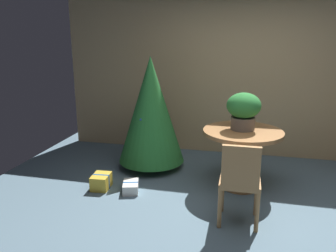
{
  "coord_description": "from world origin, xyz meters",
  "views": [
    {
      "loc": [
        -0.02,
        -3.25,
        1.89
      ],
      "look_at": [
        -0.86,
        0.33,
        0.9
      ],
      "focal_mm": 35.67,
      "sensor_mm": 36.0,
      "label": 1
    }
  ],
  "objects_px": {
    "round_dining_table": "(242,147)",
    "flower_vase": "(244,109)",
    "holiday_tree": "(151,110)",
    "gift_box_cream": "(131,187)",
    "wooden_chair_near": "(240,180)",
    "gift_box_gold": "(101,181)"
  },
  "relations": [
    {
      "from": "round_dining_table",
      "to": "flower_vase",
      "type": "distance_m",
      "value": 0.49
    },
    {
      "from": "holiday_tree",
      "to": "gift_box_cream",
      "type": "distance_m",
      "value": 1.18
    },
    {
      "from": "round_dining_table",
      "to": "flower_vase",
      "type": "bearing_deg",
      "value": 102.39
    },
    {
      "from": "flower_vase",
      "to": "gift_box_gold",
      "type": "relative_size",
      "value": 1.57
    },
    {
      "from": "wooden_chair_near",
      "to": "gift_box_gold",
      "type": "xyz_separation_m",
      "value": [
        -1.73,
        0.47,
        -0.41
      ]
    },
    {
      "from": "gift_box_cream",
      "to": "round_dining_table",
      "type": "bearing_deg",
      "value": 18.72
    },
    {
      "from": "holiday_tree",
      "to": "gift_box_cream",
      "type": "height_order",
      "value": "holiday_tree"
    },
    {
      "from": "wooden_chair_near",
      "to": "gift_box_cream",
      "type": "relative_size",
      "value": 2.7
    },
    {
      "from": "flower_vase",
      "to": "holiday_tree",
      "type": "distance_m",
      "value": 1.35
    },
    {
      "from": "round_dining_table",
      "to": "gift_box_gold",
      "type": "bearing_deg",
      "value": -165.51
    },
    {
      "from": "gift_box_cream",
      "to": "gift_box_gold",
      "type": "bearing_deg",
      "value": 179.44
    },
    {
      "from": "round_dining_table",
      "to": "flower_vase",
      "type": "relative_size",
      "value": 2.13
    },
    {
      "from": "gift_box_gold",
      "to": "gift_box_cream",
      "type": "distance_m",
      "value": 0.4
    },
    {
      "from": "gift_box_gold",
      "to": "gift_box_cream",
      "type": "xyz_separation_m",
      "value": [
        0.4,
        -0.0,
        -0.03
      ]
    },
    {
      "from": "gift_box_gold",
      "to": "wooden_chair_near",
      "type": "bearing_deg",
      "value": -15.21
    },
    {
      "from": "round_dining_table",
      "to": "wooden_chair_near",
      "type": "bearing_deg",
      "value": -90.0
    },
    {
      "from": "holiday_tree",
      "to": "gift_box_cream",
      "type": "xyz_separation_m",
      "value": [
        -0.03,
        -0.86,
        -0.81
      ]
    },
    {
      "from": "flower_vase",
      "to": "gift_box_cream",
      "type": "relative_size",
      "value": 1.41
    },
    {
      "from": "holiday_tree",
      "to": "gift_box_cream",
      "type": "bearing_deg",
      "value": -91.96
    },
    {
      "from": "flower_vase",
      "to": "wooden_chair_near",
      "type": "distance_m",
      "value": 1.09
    },
    {
      "from": "round_dining_table",
      "to": "wooden_chair_near",
      "type": "xyz_separation_m",
      "value": [
        0.0,
        -0.92,
        -0.04
      ]
    },
    {
      "from": "holiday_tree",
      "to": "wooden_chair_near",
      "type": "bearing_deg",
      "value": -45.47
    }
  ]
}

